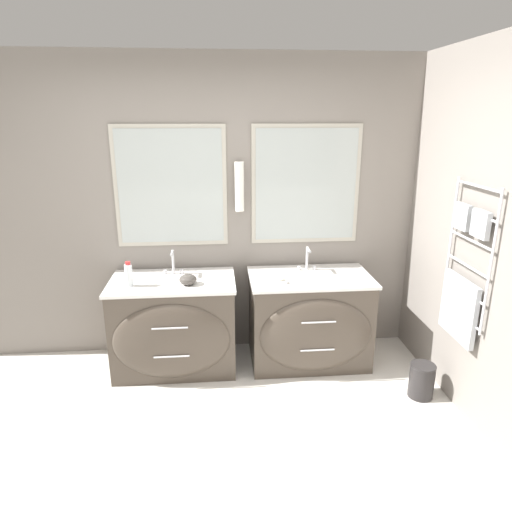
{
  "coord_description": "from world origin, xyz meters",
  "views": [
    {
      "loc": [
        0.07,
        -2.19,
        2.11
      ],
      "look_at": [
        0.38,
        1.21,
        1.04
      ],
      "focal_mm": 32.0,
      "sensor_mm": 36.0,
      "label": 1
    }
  ],
  "objects_px": {
    "vanity_right": "(310,320)",
    "toiletry_bottle": "(129,275)",
    "vanity_left": "(174,325)",
    "amenity_bowl": "(188,280)",
    "waste_bin": "(422,380)"
  },
  "relations": [
    {
      "from": "toiletry_bottle",
      "to": "amenity_bowl",
      "type": "relative_size",
      "value": 1.47
    },
    {
      "from": "vanity_left",
      "to": "toiletry_bottle",
      "type": "height_order",
      "value": "toiletry_bottle"
    },
    {
      "from": "vanity_left",
      "to": "vanity_right",
      "type": "distance_m",
      "value": 1.16
    },
    {
      "from": "vanity_left",
      "to": "amenity_bowl",
      "type": "distance_m",
      "value": 0.46
    },
    {
      "from": "amenity_bowl",
      "to": "waste_bin",
      "type": "relative_size",
      "value": 0.51
    },
    {
      "from": "vanity_left",
      "to": "amenity_bowl",
      "type": "bearing_deg",
      "value": -25.96
    },
    {
      "from": "amenity_bowl",
      "to": "waste_bin",
      "type": "height_order",
      "value": "amenity_bowl"
    },
    {
      "from": "waste_bin",
      "to": "vanity_left",
      "type": "bearing_deg",
      "value": 162.89
    },
    {
      "from": "vanity_left",
      "to": "vanity_right",
      "type": "relative_size",
      "value": 1.0
    },
    {
      "from": "vanity_right",
      "to": "toiletry_bottle",
      "type": "relative_size",
      "value": 5.04
    },
    {
      "from": "vanity_right",
      "to": "toiletry_bottle",
      "type": "height_order",
      "value": "toiletry_bottle"
    },
    {
      "from": "waste_bin",
      "to": "toiletry_bottle",
      "type": "bearing_deg",
      "value": 166.73
    },
    {
      "from": "waste_bin",
      "to": "amenity_bowl",
      "type": "bearing_deg",
      "value": 163.61
    },
    {
      "from": "vanity_right",
      "to": "vanity_left",
      "type": "bearing_deg",
      "value": 180.0
    },
    {
      "from": "amenity_bowl",
      "to": "vanity_right",
      "type": "bearing_deg",
      "value": 3.74
    }
  ]
}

